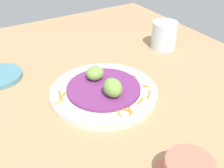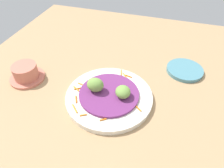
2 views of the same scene
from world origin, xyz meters
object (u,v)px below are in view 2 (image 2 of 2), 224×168
Objects in this scene: main_plate at (109,97)px; guac_scoop_center at (123,92)px; terracotta_bowl at (26,73)px; guac_scoop_left at (95,85)px; side_plate_small at (185,70)px.

main_plate is 5.69× the size of guac_scoop_center.
guac_scoop_left is at bearing -1.91° from terracotta_bowl.
side_plate_small is 1.09× the size of terracotta_bowl.
guac_scoop_left is (-4.19, -0.02, 3.80)cm from main_plate.
main_plate is at bearing 0.24° from guac_scoop_left.
guac_scoop_left is at bearing -179.76° from guac_scoop_center.
guac_scoop_center is at bearing -130.15° from side_plate_small.
terracotta_bowl reaches higher than main_plate.
guac_scoop_center reaches higher than side_plate_small.
main_plate is 2.28× the size of terracotta_bowl.
guac_scoop_left is 0.44× the size of terracotta_bowl.
terracotta_bowl reaches higher than side_plate_small.
guac_scoop_center is 0.40× the size of terracotta_bowl.
guac_scoop_center is at bearing -1.37° from terracotta_bowl.
terracotta_bowl is (-33.29, 0.80, -1.76)cm from guac_scoop_center.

